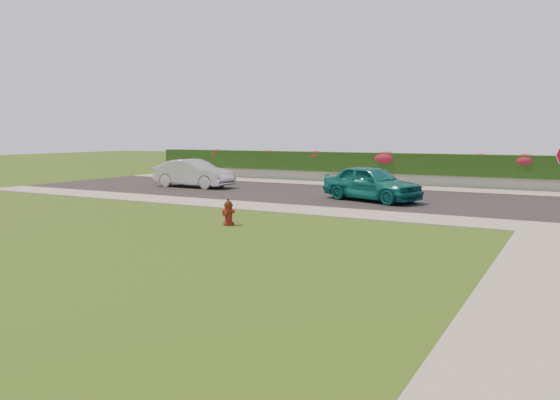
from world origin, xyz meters
The scene contains 17 objects.
ground centered at (0.00, 0.00, 0.00)m, with size 120.00×120.00×0.00m, color black.
street_far centered at (-5.00, 14.00, 0.02)m, with size 26.00×8.00×0.04m, color black.
sidewalk_right centered at (7.00, -2.00, 0.02)m, with size 2.00×20.00×0.04m, color gray.
sidewalk_far centered at (-6.00, 9.00, 0.02)m, with size 24.00×2.00×0.04m, color gray.
curb_corner centered at (7.00, 9.00, 0.02)m, with size 2.00×2.00×0.04m, color gray.
sidewalk_beyond centered at (-1.00, 19.00, 0.02)m, with size 34.00×2.00×0.04m, color gray.
retaining_wall centered at (-1.00, 20.50, 0.30)m, with size 34.00×0.40×0.60m, color gray.
hedge centered at (-1.00, 20.60, 1.15)m, with size 32.00×0.90×1.10m, color black.
fire_hydrant centered at (-1.67, 5.08, 0.38)m, with size 0.41×0.39×0.80m.
sedan_teal centered at (0.15, 12.62, 0.76)m, with size 1.69×4.21×1.43m, color #0C5C58.
sedan_silver centered at (-9.69, 13.74, 0.74)m, with size 1.48×4.24×1.40m, color #B5B9BE.
flower_clump_a centered at (-13.08, 20.50, 1.47)m, with size 1.14×0.73×0.57m, color #A21B33.
flower_clump_b centered at (-9.26, 20.50, 1.50)m, with size 1.02×0.65×0.51m, color #A21B33.
flower_clump_c centered at (-6.01, 20.50, 1.47)m, with size 1.14×0.73×0.57m, color #A21B33.
flower_clump_d centered at (-1.83, 20.50, 1.40)m, with size 1.51×0.97×0.76m, color #A21B33.
flower_clump_e centered at (3.08, 20.50, 1.49)m, with size 1.04×0.67×0.52m, color #A21B33.
flower_clump_f centered at (5.11, 20.50, 1.44)m, with size 1.32×0.85×0.66m, color #A21B33.
Camera 1 is at (7.49, -8.31, 2.70)m, focal length 35.00 mm.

